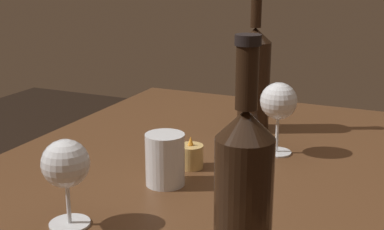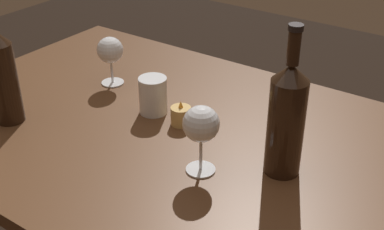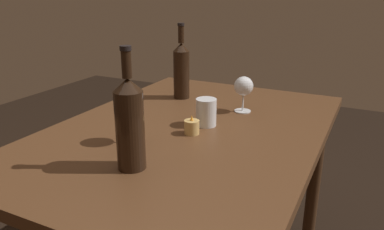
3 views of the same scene
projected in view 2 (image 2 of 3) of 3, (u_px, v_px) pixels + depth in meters
dining_table at (160, 154)px, 1.35m from camera, size 1.30×0.90×0.74m
wine_glass_left at (110, 51)px, 1.47m from camera, size 0.08×0.08×0.14m
wine_glass_right at (201, 126)px, 1.08m from camera, size 0.08×0.08×0.16m
wine_bottle at (3, 75)px, 1.26m from camera, size 0.07×0.07×0.33m
wine_bottle_second at (285, 119)px, 1.07m from camera, size 0.08×0.08×0.34m
water_tumbler at (153, 97)px, 1.34m from camera, size 0.07×0.07×0.10m
votive_candle at (181, 116)px, 1.30m from camera, size 0.05×0.05×0.07m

